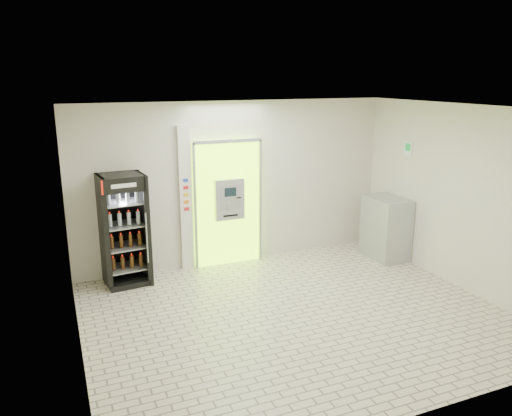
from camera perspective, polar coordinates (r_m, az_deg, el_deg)
ground at (r=7.57m, az=4.58°, el=-12.06°), size 6.00×6.00×0.00m
room_shell at (r=6.93m, az=4.89°, el=1.64°), size 6.00×6.00×6.00m
atm_assembly at (r=9.17m, az=-3.26°, el=0.65°), size 1.30×0.24×2.33m
pillar at (r=8.96m, az=-8.06°, el=1.02°), size 0.22×0.11×2.60m
beverage_cooler at (r=8.61m, az=-14.81°, el=-2.65°), size 0.77×0.71×1.88m
steel_cabinet at (r=9.91m, az=14.60°, el=-2.21°), size 0.61×0.90×1.19m
exit_sign at (r=9.67m, az=17.00°, el=6.51°), size 0.02×0.22×0.26m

